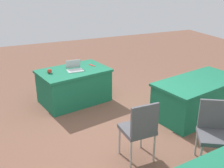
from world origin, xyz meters
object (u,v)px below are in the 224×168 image
at_px(table_mid_right, 197,98).
at_px(laptop_silver, 75,68).
at_px(chair_aisle, 140,127).
at_px(chair_tucked_right, 214,130).
at_px(scissors_red, 92,65).
at_px(yarn_ball, 49,71).
at_px(table_foreground, 74,86).

height_order(table_mid_right, laptop_silver, laptop_silver).
distance_m(table_mid_right, chair_aisle, 1.91).
distance_m(chair_tucked_right, laptop_silver, 3.03).
distance_m(chair_tucked_right, scissors_red, 3.04).
height_order(chair_tucked_right, chair_aisle, chair_aisle).
height_order(chair_tucked_right, yarn_ball, chair_tucked_right).
bearing_deg(laptop_silver, table_mid_right, 142.71).
relative_size(table_foreground, yarn_ball, 16.58).
bearing_deg(yarn_ball, laptop_silver, 177.89).
relative_size(table_foreground, laptop_silver, 4.93).
height_order(chair_tucked_right, laptop_silver, chair_tucked_right).
distance_m(table_mid_right, laptop_silver, 2.53).
xyz_separation_m(table_foreground, table_mid_right, (-2.02, 1.54, 0.00)).
height_order(chair_aisle, scissors_red, chair_aisle).
height_order(yarn_ball, scissors_red, yarn_ball).
height_order(chair_aisle, yarn_ball, chair_aisle).
distance_m(table_mid_right, scissors_red, 2.31).
bearing_deg(chair_tucked_right, laptop_silver, -34.85).
bearing_deg(chair_aisle, yarn_ball, 108.28).
distance_m(table_foreground, chair_aisle, 2.38).
relative_size(chair_aisle, scissors_red, 5.37).
xyz_separation_m(table_mid_right, yarn_ball, (2.51, -1.52, 0.41)).
xyz_separation_m(table_foreground, chair_aisle, (-0.30, 2.35, 0.20)).
distance_m(chair_aisle, scissors_red, 2.50).
bearing_deg(chair_tucked_right, chair_aisle, 6.53).
height_order(table_foreground, table_mid_right, same).
relative_size(chair_tucked_right, laptop_silver, 2.93).
bearing_deg(laptop_silver, chair_aisle, 96.51).
relative_size(table_mid_right, laptop_silver, 5.91).
bearing_deg(scissors_red, table_mid_right, 23.84).
distance_m(table_foreground, table_mid_right, 2.53).
bearing_deg(scissors_red, laptop_silver, -88.60).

